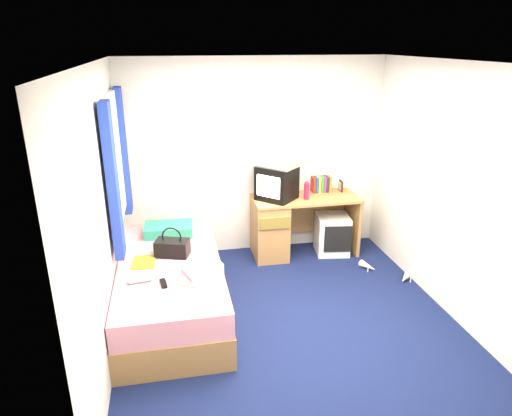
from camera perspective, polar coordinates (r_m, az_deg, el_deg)
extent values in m
plane|color=#0C1438|center=(4.58, 4.04, -13.82)|extent=(3.40, 3.40, 0.00)
plane|color=white|center=(3.80, 4.97, 17.69)|extent=(3.40, 3.40, 0.00)
plane|color=silver|center=(5.62, -0.15, 6.22)|extent=(3.20, 0.00, 3.20)
plane|color=silver|center=(2.60, 14.63, -12.20)|extent=(3.20, 0.00, 3.20)
plane|color=silver|center=(3.94, -18.59, -1.13)|extent=(0.00, 3.40, 3.40)
plane|color=silver|center=(4.71, 23.59, 1.67)|extent=(0.00, 3.40, 3.40)
cube|color=#A77A45|center=(4.70, -10.47, -11.02)|extent=(1.00, 2.00, 0.30)
cube|color=olive|center=(4.38, -3.64, -13.10)|extent=(0.02, 0.70, 0.18)
cube|color=white|center=(4.57, -10.69, -8.12)|extent=(0.98, 1.98, 0.24)
cube|color=#167194|center=(5.14, -10.87, -2.64)|extent=(0.54, 0.36, 0.11)
cube|color=#A77A45|center=(5.63, 6.22, 1.19)|extent=(1.30, 0.55, 0.03)
cube|color=#A77A45|center=(5.65, 1.71, -2.69)|extent=(0.40, 0.52, 0.72)
cube|color=#A77A45|center=(5.97, 11.88, -1.85)|extent=(0.04, 0.52, 0.72)
cube|color=#A77A45|center=(6.03, 7.70, -0.46)|extent=(0.78, 0.03, 0.55)
cube|color=white|center=(5.88, 9.49, -3.22)|extent=(0.45, 0.45, 0.50)
cube|color=black|center=(5.49, 2.63, 3.19)|extent=(0.56, 0.56, 0.41)
cube|color=#D5B687|center=(5.33, 1.56, 2.69)|extent=(0.23, 0.23, 0.25)
cube|color=silver|center=(5.42, 2.67, 5.71)|extent=(0.56, 0.57, 0.09)
cube|color=maroon|center=(5.80, 7.16, 2.92)|extent=(0.03, 0.13, 0.20)
cube|color=navy|center=(5.81, 7.49, 2.94)|extent=(0.03, 0.13, 0.20)
cube|color=gold|center=(5.82, 7.82, 2.96)|extent=(0.03, 0.13, 0.20)
cube|color=#337F33|center=(5.84, 8.15, 2.98)|extent=(0.03, 0.13, 0.20)
cube|color=#7F337F|center=(5.85, 8.47, 2.99)|extent=(0.03, 0.13, 0.20)
cube|color=#262626|center=(5.86, 8.79, 3.01)|extent=(0.03, 0.13, 0.20)
cube|color=#B26633|center=(5.87, 9.12, 3.03)|extent=(0.03, 0.13, 0.20)
cube|color=black|center=(5.91, 10.55, 2.74)|extent=(0.02, 0.12, 0.14)
cylinder|color=#BF1B3D|center=(5.53, 6.34, 2.08)|extent=(0.07, 0.07, 0.20)
cylinder|color=white|center=(5.58, 5.01, 2.17)|extent=(0.06, 0.06, 0.17)
cube|color=black|center=(4.63, -10.41, -4.93)|extent=(0.37, 0.28, 0.16)
torus|color=black|center=(4.58, -10.51, -3.55)|extent=(0.19, 0.08, 0.20)
cube|color=silver|center=(4.27, -6.64, -7.41)|extent=(0.37, 0.34, 0.10)
cube|color=#DFFE1C|center=(4.57, -13.84, -6.60)|extent=(0.23, 0.29, 0.01)
cylinder|color=silver|center=(4.22, -14.27, -8.55)|extent=(0.21, 0.10, 0.07)
cube|color=gold|center=(4.12, -8.77, -9.34)|extent=(0.22, 0.17, 0.01)
cube|color=black|center=(4.16, -11.49, -9.21)|extent=(0.07, 0.17, 0.02)
cube|color=silver|center=(4.72, -17.48, 5.66)|extent=(0.02, 0.90, 1.10)
cube|color=white|center=(4.61, -18.14, 12.76)|extent=(0.06, 1.06, 0.08)
cube|color=white|center=(4.89, -16.64, -1.03)|extent=(0.06, 1.06, 0.08)
cube|color=navy|center=(4.16, -17.47, 3.04)|extent=(0.08, 0.24, 1.40)
cube|color=navy|center=(5.30, -16.29, 6.75)|extent=(0.08, 0.24, 1.40)
cone|color=silver|center=(5.61, 13.84, -7.11)|extent=(0.18, 0.24, 0.09)
cone|color=silver|center=(5.48, 18.16, -8.28)|extent=(0.22, 0.22, 0.09)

